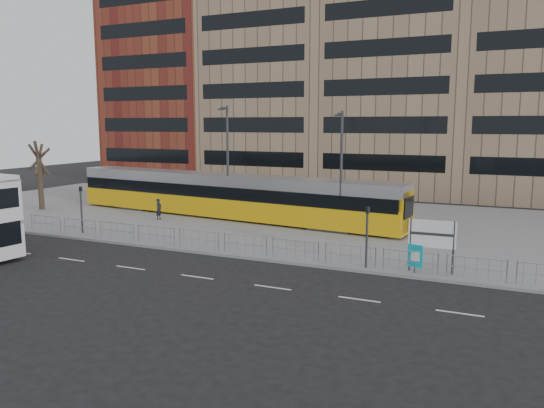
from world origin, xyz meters
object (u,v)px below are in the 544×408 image
at_px(tram, 226,196).
at_px(traffic_light_west, 81,203).
at_px(lamp_post_east, 341,168).
at_px(traffic_light_east, 367,229).
at_px(station_sign, 432,236).
at_px(ad_panel, 415,257).
at_px(pedestrian, 159,209).
at_px(bare_tree, 37,140).
at_px(lamp_post_west, 227,159).

bearing_deg(tram, traffic_light_west, -115.92).
bearing_deg(tram, lamp_post_east, -6.93).
bearing_deg(traffic_light_east, station_sign, 31.81).
relative_size(traffic_light_west, traffic_light_east, 1.00).
relative_size(tram, ad_panel, 20.34).
height_order(ad_panel, pedestrian, pedestrian).
relative_size(ad_panel, pedestrian, 0.88).
relative_size(pedestrian, lamp_post_east, 0.20).
bearing_deg(lamp_post_east, traffic_light_east, -63.80).
bearing_deg(tram, bare_tree, -162.84).
height_order(tram, pedestrian, tram).
distance_m(station_sign, lamp_post_east, 10.07).
relative_size(station_sign, bare_tree, 0.32).
height_order(station_sign, bare_tree, bare_tree).
xyz_separation_m(station_sign, lamp_post_west, (-15.81, 8.20, 2.84)).
xyz_separation_m(tram, pedestrian, (-4.15, -2.93, -0.88)).
bearing_deg(lamp_post_east, pedestrian, -177.63).
xyz_separation_m(ad_panel, pedestrian, (-20.07, 6.87, -0.02)).
bearing_deg(traffic_light_east, lamp_post_west, 168.96).
bearing_deg(pedestrian, lamp_post_west, -72.09).
height_order(station_sign, ad_panel, station_sign).
relative_size(ad_panel, lamp_post_east, 0.18).
xyz_separation_m(ad_panel, lamp_post_west, (-15.12, 8.65, 3.80)).
height_order(ad_panel, lamp_post_east, lamp_post_east).
relative_size(pedestrian, traffic_light_east, 0.51).
relative_size(ad_panel, traffic_light_west, 0.45).
height_order(ad_panel, traffic_light_west, traffic_light_west).
bearing_deg(lamp_post_east, ad_panel, -50.86).
distance_m(station_sign, bare_tree, 33.58).
xyz_separation_m(traffic_light_west, lamp_post_east, (15.64, 6.77, 2.39)).
distance_m(traffic_light_east, bare_tree, 30.66).
height_order(tram, lamp_post_east, lamp_post_east).
distance_m(tram, bare_tree, 16.93).
xyz_separation_m(ad_panel, traffic_light_west, (-21.71, 0.68, 1.16)).
xyz_separation_m(pedestrian, lamp_post_east, (14.01, 0.58, 3.57)).
height_order(traffic_light_east, bare_tree, bare_tree).
height_order(lamp_post_west, lamp_post_east, lamp_post_west).
distance_m(ad_panel, traffic_light_west, 21.75).
distance_m(traffic_light_west, traffic_light_east, 19.33).
height_order(pedestrian, lamp_post_east, lamp_post_east).
xyz_separation_m(station_sign, traffic_light_west, (-22.39, 0.23, 0.19)).
bearing_deg(ad_panel, pedestrian, 175.15).
bearing_deg(traffic_light_west, bare_tree, 146.28).
distance_m(lamp_post_west, bare_tree, 17.07).
bearing_deg(station_sign, lamp_post_east, 131.57).
bearing_deg(tram, station_sign, -22.91).
distance_m(ad_panel, pedestrian, 21.22).
bearing_deg(tram, traffic_light_east, -29.49).
xyz_separation_m(lamp_post_west, lamp_post_east, (9.05, -1.20, -0.26)).
relative_size(traffic_light_east, bare_tree, 0.38).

